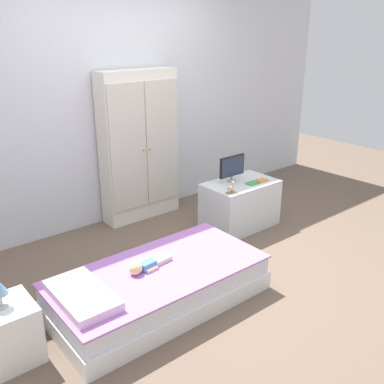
{
  "coord_description": "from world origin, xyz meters",
  "views": [
    {
      "loc": [
        -2.26,
        -2.51,
        2.03
      ],
      "look_at": [
        0.12,
        0.4,
        0.6
      ],
      "focal_mm": 40.58,
      "sensor_mm": 36.0,
      "label": 1
    }
  ],
  "objects_px": {
    "book_green": "(252,183)",
    "doll": "(143,266)",
    "bed": "(159,286)",
    "rocking_horse_toy": "(231,188)",
    "book_orange": "(262,180)",
    "nightstand": "(7,333)",
    "wardrobe": "(139,147)",
    "tv_stand": "(240,204)",
    "tv_monitor": "(232,167)"
  },
  "relations": [
    {
      "from": "book_green",
      "to": "doll",
      "type": "bearing_deg",
      "value": -164.89
    },
    {
      "from": "bed",
      "to": "rocking_horse_toy",
      "type": "bearing_deg",
      "value": 20.52
    },
    {
      "from": "bed",
      "to": "doll",
      "type": "distance_m",
      "value": 0.22
    },
    {
      "from": "book_orange",
      "to": "nightstand",
      "type": "bearing_deg",
      "value": -171.93
    },
    {
      "from": "wardrobe",
      "to": "rocking_horse_toy",
      "type": "height_order",
      "value": "wardrobe"
    },
    {
      "from": "rocking_horse_toy",
      "to": "bed",
      "type": "bearing_deg",
      "value": -159.48
    },
    {
      "from": "wardrobe",
      "to": "book_green",
      "type": "height_order",
      "value": "wardrobe"
    },
    {
      "from": "doll",
      "to": "bed",
      "type": "bearing_deg",
      "value": -26.91
    },
    {
      "from": "tv_stand",
      "to": "rocking_horse_toy",
      "type": "distance_m",
      "value": 0.46
    },
    {
      "from": "tv_monitor",
      "to": "rocking_horse_toy",
      "type": "distance_m",
      "value": 0.36
    },
    {
      "from": "tv_monitor",
      "to": "book_green",
      "type": "height_order",
      "value": "tv_monitor"
    },
    {
      "from": "bed",
      "to": "rocking_horse_toy",
      "type": "relative_size",
      "value": 13.85
    },
    {
      "from": "bed",
      "to": "tv_stand",
      "type": "relative_size",
      "value": 2.15
    },
    {
      "from": "book_green",
      "to": "wardrobe",
      "type": "bearing_deg",
      "value": 125.59
    },
    {
      "from": "tv_monitor",
      "to": "book_green",
      "type": "bearing_deg",
      "value": -59.68
    },
    {
      "from": "tv_stand",
      "to": "book_orange",
      "type": "height_order",
      "value": "book_orange"
    },
    {
      "from": "tv_stand",
      "to": "rocking_horse_toy",
      "type": "bearing_deg",
      "value": -151.29
    },
    {
      "from": "doll",
      "to": "book_green",
      "type": "xyz_separation_m",
      "value": [
        1.65,
        0.45,
        0.17
      ]
    },
    {
      "from": "bed",
      "to": "tv_stand",
      "type": "height_order",
      "value": "tv_stand"
    },
    {
      "from": "book_green",
      "to": "rocking_horse_toy",
      "type": "bearing_deg",
      "value": -171.4
    },
    {
      "from": "tv_stand",
      "to": "book_green",
      "type": "relative_size",
      "value": 5.74
    },
    {
      "from": "bed",
      "to": "nightstand",
      "type": "xyz_separation_m",
      "value": [
        -1.11,
        0.1,
        0.05
      ]
    },
    {
      "from": "bed",
      "to": "rocking_horse_toy",
      "type": "distance_m",
      "value": 1.34
    },
    {
      "from": "tv_monitor",
      "to": "book_green",
      "type": "relative_size",
      "value": 2.45
    },
    {
      "from": "wardrobe",
      "to": "book_orange",
      "type": "relative_size",
      "value": 14.12
    },
    {
      "from": "wardrobe",
      "to": "book_green",
      "type": "bearing_deg",
      "value": -54.41
    },
    {
      "from": "bed",
      "to": "book_orange",
      "type": "relative_size",
      "value": 14.41
    },
    {
      "from": "nightstand",
      "to": "wardrobe",
      "type": "bearing_deg",
      "value": 36.05
    },
    {
      "from": "doll",
      "to": "nightstand",
      "type": "relative_size",
      "value": 0.98
    },
    {
      "from": "doll",
      "to": "rocking_horse_toy",
      "type": "distance_m",
      "value": 1.37
    },
    {
      "from": "tv_monitor",
      "to": "nightstand",
      "type": "bearing_deg",
      "value": -166.96
    },
    {
      "from": "nightstand",
      "to": "book_green",
      "type": "bearing_deg",
      "value": 8.5
    },
    {
      "from": "nightstand",
      "to": "wardrobe",
      "type": "xyz_separation_m",
      "value": [
        1.94,
        1.41,
        0.62
      ]
    },
    {
      "from": "tv_monitor",
      "to": "book_orange",
      "type": "height_order",
      "value": "tv_monitor"
    },
    {
      "from": "nightstand",
      "to": "book_green",
      "type": "xyz_separation_m",
      "value": [
        2.66,
        0.4,
        0.31
      ]
    },
    {
      "from": "bed",
      "to": "rocking_horse_toy",
      "type": "xyz_separation_m",
      "value": [
        1.19,
        0.45,
        0.41
      ]
    },
    {
      "from": "doll",
      "to": "nightstand",
      "type": "xyz_separation_m",
      "value": [
        -1.01,
        0.05,
        -0.14
      ]
    },
    {
      "from": "book_orange",
      "to": "bed",
      "type": "bearing_deg",
      "value": -163.56
    },
    {
      "from": "rocking_horse_toy",
      "to": "book_green",
      "type": "relative_size",
      "value": 0.89
    },
    {
      "from": "doll",
      "to": "tv_monitor",
      "type": "height_order",
      "value": "tv_monitor"
    },
    {
      "from": "book_orange",
      "to": "tv_stand",
      "type": "bearing_deg",
      "value": 151.86
    },
    {
      "from": "wardrobe",
      "to": "rocking_horse_toy",
      "type": "distance_m",
      "value": 1.16
    },
    {
      "from": "rocking_horse_toy",
      "to": "book_orange",
      "type": "bearing_deg",
      "value": 6.12
    },
    {
      "from": "bed",
      "to": "rocking_horse_toy",
      "type": "height_order",
      "value": "rocking_horse_toy"
    },
    {
      "from": "wardrobe",
      "to": "tv_stand",
      "type": "height_order",
      "value": "wardrobe"
    },
    {
      "from": "tv_stand",
      "to": "book_green",
      "type": "xyz_separation_m",
      "value": [
        0.06,
        -0.11,
        0.26
      ]
    },
    {
      "from": "doll",
      "to": "wardrobe",
      "type": "distance_m",
      "value": 1.79
    },
    {
      "from": "nightstand",
      "to": "rocking_horse_toy",
      "type": "relative_size",
      "value": 3.35
    },
    {
      "from": "doll",
      "to": "rocking_horse_toy",
      "type": "height_order",
      "value": "rocking_horse_toy"
    },
    {
      "from": "book_green",
      "to": "book_orange",
      "type": "relative_size",
      "value": 1.17
    }
  ]
}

